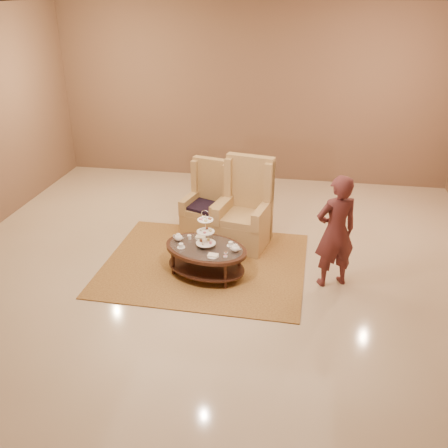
% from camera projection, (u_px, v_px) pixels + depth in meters
% --- Properties ---
extents(ground, '(8.00, 8.00, 0.00)m').
position_uv_depth(ground, '(216.00, 271.00, 7.21)').
color(ground, beige).
rests_on(ground, ground).
extents(ceiling, '(8.00, 8.00, 0.02)m').
position_uv_depth(ceiling, '(216.00, 271.00, 7.21)').
color(ceiling, beige).
rests_on(ceiling, ground).
extents(wall_back, '(8.00, 0.04, 3.50)m').
position_uv_depth(wall_back, '(252.00, 95.00, 10.01)').
color(wall_back, brown).
rests_on(wall_back, ground).
extents(rug, '(2.96, 2.48, 0.02)m').
position_uv_depth(rug, '(205.00, 264.00, 7.37)').
color(rug, '#AE843D').
rests_on(rug, ground).
extents(tea_table, '(1.38, 1.14, 1.00)m').
position_uv_depth(tea_table, '(206.00, 252.00, 6.96)').
color(tea_table, black).
rests_on(tea_table, ground).
extents(armchair_left, '(0.79, 0.81, 1.21)m').
position_uv_depth(armchair_left, '(208.00, 208.00, 8.22)').
color(armchair_left, tan).
rests_on(armchair_left, ground).
extents(armchair_right, '(0.88, 0.91, 1.39)m').
position_uv_depth(armchair_right, '(245.00, 216.00, 7.79)').
color(armchair_right, tan).
rests_on(armchair_right, ground).
extents(person, '(0.68, 0.59, 1.58)m').
position_uv_depth(person, '(336.00, 232.00, 6.56)').
color(person, '#542425').
rests_on(person, ground).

